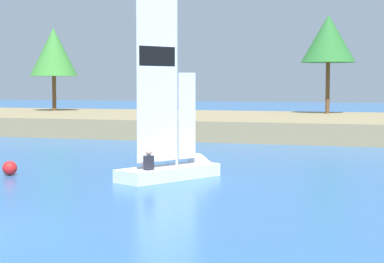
{
  "coord_description": "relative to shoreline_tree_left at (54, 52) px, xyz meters",
  "views": [
    {
      "loc": [
        9.56,
        -11.39,
        3.15
      ],
      "look_at": [
        0.86,
        14.95,
        1.2
      ],
      "focal_mm": 65.47,
      "sensor_mm": 36.0,
      "label": 1
    }
  ],
  "objects": [
    {
      "name": "channel_buoy",
      "position": [
        12.13,
        -24.6,
        -5.09
      ],
      "size": [
        0.49,
        0.49,
        0.49
      ],
      "primitive_type": "sphere",
      "color": "red",
      "rests_on": "ground"
    },
    {
      "name": "shore_bank",
      "position": [
        15.84,
        -2.94,
        -4.78
      ],
      "size": [
        80.0,
        14.38,
        1.11
      ],
      "primitive_type": "cube",
      "color": "#897A56",
      "rests_on": "ground"
    },
    {
      "name": "shoreline_tree_left",
      "position": [
        0.0,
        0.0,
        0.0
      ],
      "size": [
        3.43,
        3.43,
        5.99
      ],
      "color": "brown",
      "rests_on": "shore_bank"
    },
    {
      "name": "shoreline_tree_midleft",
      "position": [
        19.44,
        1.5,
        0.66
      ],
      "size": [
        3.56,
        3.56,
        6.47
      ],
      "color": "brown",
      "rests_on": "shore_bank"
    },
    {
      "name": "sailboat",
      "position": [
        17.81,
        -23.27,
        -4.78
      ],
      "size": [
        2.9,
        4.19,
        6.48
      ],
      "rotation": [
        0.0,
        0.0,
        1.1
      ],
      "color": "white",
      "rests_on": "ground"
    }
  ]
}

